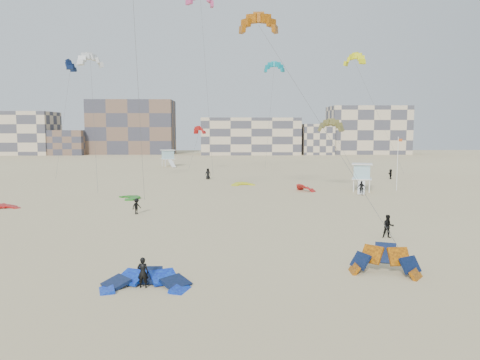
{
  "coord_description": "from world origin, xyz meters",
  "views": [
    {
      "loc": [
        2.98,
        -26.56,
        8.3
      ],
      "look_at": [
        3.72,
        6.0,
        4.76
      ],
      "focal_mm": 35.0,
      "sensor_mm": 36.0,
      "label": 1
    }
  ],
  "objects_px": {
    "kite_ground_orange": "(384,274)",
    "lifeguard_tower_near": "(362,178)",
    "kite_ground_blue": "(145,288)",
    "kitesurfer_main": "(143,272)"
  },
  "relations": [
    {
      "from": "kite_ground_orange",
      "to": "lifeguard_tower_near",
      "type": "height_order",
      "value": "lifeguard_tower_near"
    },
    {
      "from": "kite_ground_orange",
      "to": "kitesurfer_main",
      "type": "relative_size",
      "value": 2.48
    },
    {
      "from": "kitesurfer_main",
      "to": "lifeguard_tower_near",
      "type": "height_order",
      "value": "lifeguard_tower_near"
    },
    {
      "from": "kite_ground_blue",
      "to": "kite_ground_orange",
      "type": "distance_m",
      "value": 13.52
    },
    {
      "from": "kitesurfer_main",
      "to": "kite_ground_blue",
      "type": "bearing_deg",
      "value": 177.88
    },
    {
      "from": "kite_ground_blue",
      "to": "lifeguard_tower_near",
      "type": "xyz_separation_m",
      "value": [
        22.17,
        37.78,
        1.86
      ]
    },
    {
      "from": "kite_ground_blue",
      "to": "lifeguard_tower_near",
      "type": "bearing_deg",
      "value": 60.16
    },
    {
      "from": "kite_ground_orange",
      "to": "kitesurfer_main",
      "type": "height_order",
      "value": "kite_ground_orange"
    },
    {
      "from": "kitesurfer_main",
      "to": "kite_ground_orange",
      "type": "bearing_deg",
      "value": -166.71
    },
    {
      "from": "kite_ground_orange",
      "to": "lifeguard_tower_near",
      "type": "xyz_separation_m",
      "value": [
        8.8,
        35.78,
        1.86
      ]
    }
  ]
}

